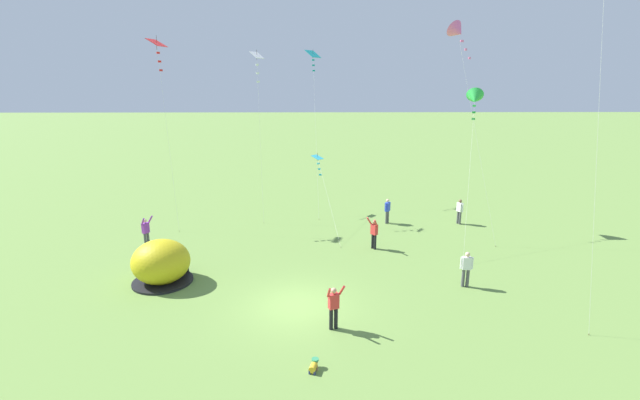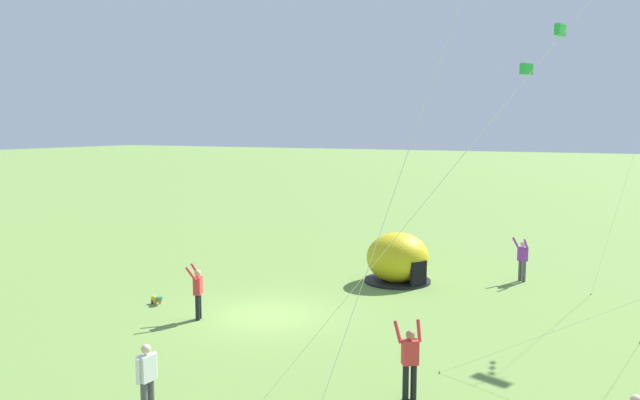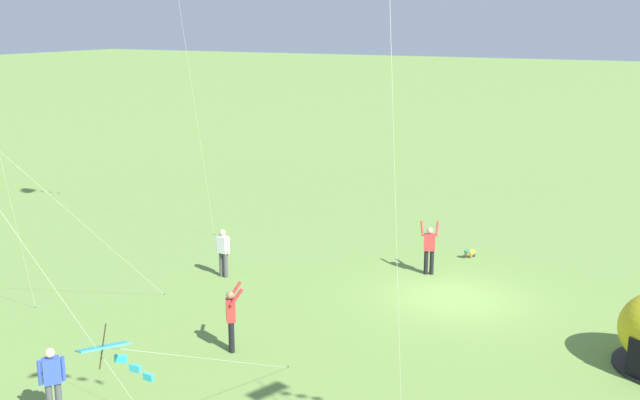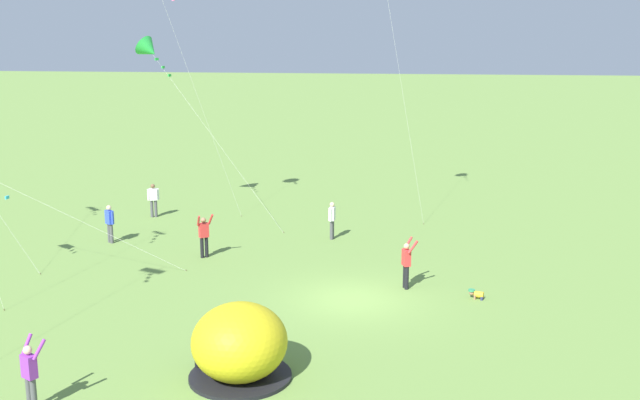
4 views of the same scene
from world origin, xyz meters
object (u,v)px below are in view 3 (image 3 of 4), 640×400
at_px(person_with_toddler, 223,250).
at_px(person_strolling, 52,380).
at_px(kite_cyan, 117,353).
at_px(toddler_crawling, 469,253).
at_px(person_arms_raised, 231,316).
at_px(person_far_back, 429,247).

bearing_deg(person_with_toddler, person_strolling, 101.58).
distance_m(person_strolling, kite_cyan, 6.20).
bearing_deg(toddler_crawling, person_strolling, 72.04).
bearing_deg(person_strolling, person_arms_raised, -108.43).
height_order(person_strolling, kite_cyan, kite_cyan).
distance_m(person_far_back, person_with_toddler, 7.25).
bearing_deg(person_arms_raised, kite_cyan, 111.87).
bearing_deg(person_strolling, person_far_back, -108.10).
bearing_deg(kite_cyan, person_with_toddler, -62.08).
bearing_deg(kite_cyan, person_strolling, -31.56).
bearing_deg(person_with_toddler, kite_cyan, 117.92).
bearing_deg(person_far_back, person_strolling, 71.90).
bearing_deg(person_arms_raised, toddler_crawling, -107.75).
relative_size(person_far_back, person_with_toddler, 1.10).
bearing_deg(person_with_toddler, person_arms_raised, 126.16).
relative_size(person_strolling, kite_cyan, 0.21).
bearing_deg(person_arms_raised, person_strolling, 71.57).
distance_m(person_strolling, person_arms_raised, 5.07).
distance_m(person_strolling, person_with_toddler, 9.94).
relative_size(toddler_crawling, kite_cyan, 0.07).
distance_m(toddler_crawling, person_arms_raised, 11.52).
height_order(person_arms_raised, person_with_toddler, person_arms_raised).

